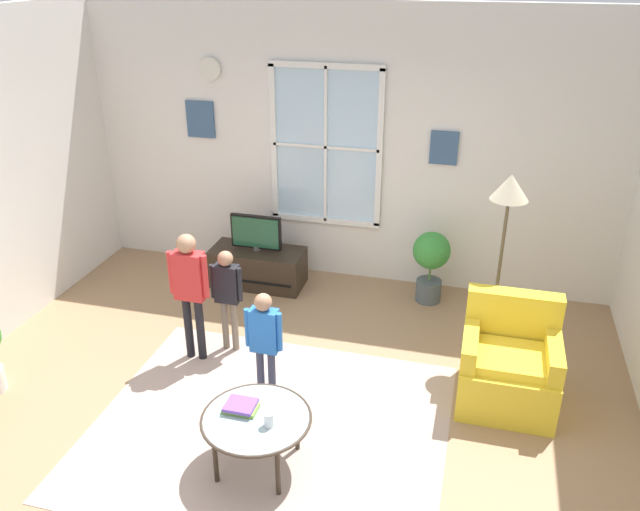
{
  "coord_description": "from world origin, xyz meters",
  "views": [
    {
      "loc": [
        1.41,
        -3.79,
        3.37
      ],
      "look_at": [
        0.24,
        0.63,
        1.19
      ],
      "focal_mm": 35.94,
      "sensor_mm": 36.0,
      "label": 1
    }
  ],
  "objects": [
    {
      "name": "back_wall",
      "position": [
        -0.01,
        2.69,
        1.48
      ],
      "size": [
        5.73,
        0.17,
        2.95
      ],
      "color": "silver",
      "rests_on": "ground_plane"
    },
    {
      "name": "person_red_shirt",
      "position": [
        -0.93,
        0.66,
        0.77
      ],
      "size": [
        0.37,
        0.17,
        1.23
      ],
      "color": "black",
      "rests_on": "ground_plane"
    },
    {
      "name": "potted_plant_by_window",
      "position": [
        1.0,
        2.26,
        0.48
      ],
      "size": [
        0.39,
        0.39,
        0.78
      ],
      "color": "#4C565B",
      "rests_on": "ground_plane"
    },
    {
      "name": "coffee_table",
      "position": [
        0.07,
        -0.49,
        0.4
      ],
      "size": [
        0.79,
        0.79,
        0.43
      ],
      "color": "#99B2B7",
      "rests_on": "ground_plane"
    },
    {
      "name": "ground_plane",
      "position": [
        0.0,
        0.0,
        -0.01
      ],
      "size": [
        6.33,
        5.87,
        0.02
      ],
      "primitive_type": "cube",
      "color": "#9E7A56"
    },
    {
      "name": "floor_lamp",
      "position": [
        1.65,
        1.47,
        1.43
      ],
      "size": [
        0.32,
        0.32,
        1.71
      ],
      "color": "black",
      "rests_on": "ground_plane"
    },
    {
      "name": "tv_stand",
      "position": [
        -0.87,
        2.16,
        0.21
      ],
      "size": [
        1.02,
        0.49,
        0.41
      ],
      "color": "#2D2319",
      "rests_on": "ground_plane"
    },
    {
      "name": "armchair",
      "position": [
        1.79,
        0.75,
        0.33
      ],
      "size": [
        0.76,
        0.74,
        0.87
      ],
      "color": "yellow",
      "rests_on": "ground_plane"
    },
    {
      "name": "television",
      "position": [
        -0.87,
        2.15,
        0.63
      ],
      "size": [
        0.56,
        0.08,
        0.4
      ],
      "color": "#4C4C4C",
      "rests_on": "tv_stand"
    },
    {
      "name": "person_blue_shirt",
      "position": [
        -0.1,
        0.2,
        0.64
      ],
      "size": [
        0.31,
        0.14,
        1.02
      ],
      "color": "#333851",
      "rests_on": "ground_plane"
    },
    {
      "name": "cup",
      "position": [
        0.19,
        -0.54,
        0.48
      ],
      "size": [
        0.07,
        0.07,
        0.11
      ],
      "primitive_type": "cylinder",
      "color": "white",
      "rests_on": "coffee_table"
    },
    {
      "name": "area_rug",
      "position": [
        0.02,
        -0.08,
        0.0
      ],
      "size": [
        2.73,
        2.32,
        0.01
      ],
      "primitive_type": "cube",
      "color": "tan",
      "rests_on": "ground_plane"
    },
    {
      "name": "book_stack",
      "position": [
        -0.06,
        -0.44,
        0.46
      ],
      "size": [
        0.24,
        0.18,
        0.06
      ],
      "color": "#7DBD44",
      "rests_on": "coffee_table"
    },
    {
      "name": "remote_near_books",
      "position": [
        0.0,
        -0.44,
        0.44
      ],
      "size": [
        0.09,
        0.14,
        0.02
      ],
      "primitive_type": "cube",
      "rotation": [
        0.0,
        0.0,
        -0.39
      ],
      "color": "black",
      "rests_on": "coffee_table"
    },
    {
      "name": "person_black_shirt",
      "position": [
        -0.68,
        0.87,
        0.63
      ],
      "size": [
        0.3,
        0.14,
        1.01
      ],
      "color": "#726656",
      "rests_on": "ground_plane"
    }
  ]
}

